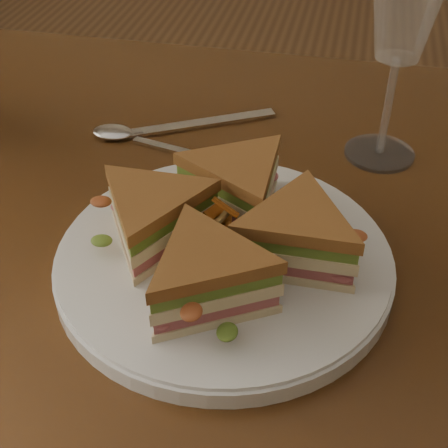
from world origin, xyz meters
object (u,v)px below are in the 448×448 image
sandwich_wedges (224,229)px  wine_glass (407,3)px  plate (224,261)px  knife (184,127)px  spoon (130,137)px  table (203,286)px

sandwich_wedges → wine_glass: size_ratio=1.03×
sandwich_wedges → wine_glass: wine_glass is taller
plate → knife: size_ratio=1.53×
spoon → knife: bearing=49.7°
table → sandwich_wedges: 0.16m
wine_glass → knife: bearing=177.3°
sandwich_wedges → knife: size_ratio=1.27×
knife → sandwich_wedges: bearing=-95.7°
wine_glass → table: bearing=-138.8°
plate → sandwich_wedges: size_ratio=1.21×
spoon → wine_glass: wine_glass is taller
sandwich_wedges → knife: bearing=113.3°
sandwich_wedges → spoon: sandwich_wedges is taller
plate → spoon: bearing=129.0°
plate → spoon: size_ratio=1.64×
table → spoon: (-0.11, 0.12, 0.10)m
spoon → wine_glass: size_ratio=0.76×
table → plate: plate is taller
spoon → knife: (0.05, 0.04, -0.00)m
table → sandwich_wedges: sandwich_wedges is taller
spoon → plate: bearing=-38.5°
table → plate: (0.04, -0.07, 0.11)m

